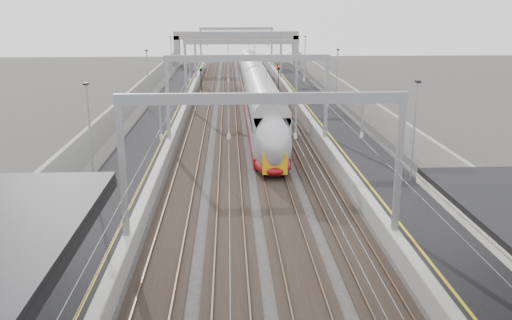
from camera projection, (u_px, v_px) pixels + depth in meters
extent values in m
cube|color=black|center=(153.00, 136.00, 48.68)|extent=(4.00, 120.00, 1.00)
cube|color=black|center=(338.00, 134.00, 49.42)|extent=(4.00, 120.00, 1.00)
cube|color=black|center=(194.00, 141.00, 48.96)|extent=(2.40, 140.00, 0.08)
cube|color=brown|center=(186.00, 140.00, 48.90)|extent=(0.07, 140.00, 0.14)
cube|color=brown|center=(203.00, 140.00, 48.97)|extent=(0.07, 140.00, 0.14)
cube|color=black|center=(229.00, 141.00, 49.10)|extent=(2.40, 140.00, 0.08)
cube|color=brown|center=(221.00, 140.00, 49.04)|extent=(0.07, 140.00, 0.14)
cube|color=brown|center=(237.00, 140.00, 49.11)|extent=(0.07, 140.00, 0.14)
cube|color=black|center=(264.00, 140.00, 49.24)|extent=(2.40, 140.00, 0.08)
cube|color=brown|center=(255.00, 139.00, 49.18)|extent=(0.07, 140.00, 0.14)
cube|color=brown|center=(272.00, 139.00, 49.25)|extent=(0.07, 140.00, 0.14)
cube|color=black|center=(298.00, 140.00, 49.38)|extent=(2.40, 140.00, 0.08)
cube|color=brown|center=(290.00, 139.00, 49.32)|extent=(0.07, 140.00, 0.14)
cube|color=brown|center=(307.00, 139.00, 49.39)|extent=(0.07, 140.00, 0.14)
cube|color=gray|center=(122.00, 167.00, 25.59)|extent=(0.28, 0.28, 6.60)
cube|color=gray|center=(399.00, 163.00, 26.18)|extent=(0.28, 0.28, 6.60)
cube|color=gray|center=(262.00, 98.00, 25.08)|extent=(13.00, 0.25, 0.50)
cube|color=gray|center=(168.00, 97.00, 44.87)|extent=(0.28, 0.28, 6.60)
cube|color=gray|center=(326.00, 96.00, 45.45)|extent=(0.28, 0.28, 6.60)
cube|color=gray|center=(247.00, 58.00, 44.36)|extent=(13.00, 0.25, 0.50)
cube|color=gray|center=(186.00, 70.00, 64.14)|extent=(0.28, 0.28, 6.60)
cube|color=gray|center=(297.00, 69.00, 64.73)|extent=(0.28, 0.28, 6.60)
cube|color=gray|center=(241.00, 42.00, 63.64)|extent=(13.00, 0.25, 0.50)
cube|color=gray|center=(195.00, 55.00, 83.42)|extent=(0.28, 0.28, 6.60)
cube|color=gray|center=(281.00, 55.00, 84.01)|extent=(0.28, 0.28, 6.60)
cube|color=gray|center=(238.00, 34.00, 82.92)|extent=(13.00, 0.25, 0.50)
cube|color=gray|center=(201.00, 46.00, 100.77)|extent=(0.28, 0.28, 6.60)
cube|color=gray|center=(272.00, 46.00, 101.36)|extent=(0.28, 0.28, 6.60)
cube|color=gray|center=(236.00, 29.00, 100.27)|extent=(13.00, 0.25, 0.50)
cylinder|color=#262628|center=(196.00, 71.00, 52.35)|extent=(0.03, 140.00, 0.03)
cylinder|color=#262628|center=(228.00, 71.00, 52.49)|extent=(0.03, 140.00, 0.03)
cylinder|color=#262628|center=(261.00, 70.00, 52.63)|extent=(0.03, 140.00, 0.03)
cylinder|color=#262628|center=(293.00, 70.00, 52.77)|extent=(0.03, 140.00, 0.03)
cube|color=gray|center=(236.00, 35.00, 100.57)|extent=(22.00, 2.20, 1.40)
cube|color=gray|center=(177.00, 53.00, 100.89)|extent=(1.00, 2.20, 6.20)
cube|color=gray|center=(295.00, 53.00, 101.87)|extent=(1.00, 2.20, 6.20)
cube|color=gray|center=(114.00, 124.00, 48.24)|extent=(0.30, 120.00, 3.20)
cube|color=gray|center=(376.00, 122.00, 49.28)|extent=(0.30, 120.00, 3.20)
cube|color=maroon|center=(263.00, 131.00, 50.45)|extent=(2.61, 22.27, 0.77)
cube|color=#9F9FA4|center=(263.00, 110.00, 49.96)|extent=(2.61, 22.27, 2.90)
cube|color=black|center=(269.00, 157.00, 43.02)|extent=(1.94, 2.32, 0.48)
cube|color=maroon|center=(252.00, 93.00, 72.29)|extent=(2.61, 22.27, 0.77)
cube|color=#9F9FA4|center=(252.00, 78.00, 71.80)|extent=(2.61, 22.27, 2.90)
cube|color=black|center=(255.00, 106.00, 64.85)|extent=(1.94, 2.32, 0.48)
ellipsoid|color=#9F9FA4|center=(273.00, 144.00, 39.12)|extent=(2.61, 5.04, 4.07)
cube|color=#DEA60B|center=(275.00, 164.00, 37.34)|extent=(1.65, 0.12, 1.45)
cube|color=black|center=(275.00, 141.00, 37.38)|extent=(1.55, 0.56, 0.91)
cylinder|color=black|center=(201.00, 80.00, 77.12)|extent=(0.12, 0.12, 3.00)
cube|color=black|center=(201.00, 68.00, 76.70)|extent=(0.32, 0.22, 0.75)
sphere|color=#0CE526|center=(201.00, 67.00, 76.54)|extent=(0.16, 0.16, 0.16)
cylinder|color=black|center=(264.00, 82.00, 75.86)|extent=(0.12, 0.12, 3.00)
cube|color=black|center=(264.00, 70.00, 75.44)|extent=(0.32, 0.22, 0.75)
sphere|color=#0CE526|center=(264.00, 69.00, 75.28)|extent=(0.16, 0.16, 0.16)
cylinder|color=black|center=(278.00, 79.00, 78.63)|extent=(0.12, 0.12, 3.00)
cube|color=black|center=(278.00, 67.00, 78.21)|extent=(0.32, 0.22, 0.75)
sphere|color=red|center=(279.00, 66.00, 78.05)|extent=(0.16, 0.16, 0.16)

